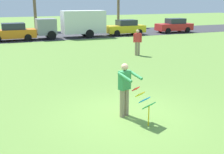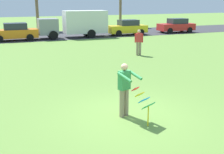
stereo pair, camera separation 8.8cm
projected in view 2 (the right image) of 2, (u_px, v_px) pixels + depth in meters
name	position (u px, v px, depth m)	size (l,w,h in m)	color
ground_plane	(128.00, 115.00, 9.16)	(120.00, 120.00, 0.00)	olive
road_strip	(34.00, 37.00, 29.04)	(120.00, 8.00, 0.01)	#38383D
person_kite_flyer	(125.00, 88.00, 8.84)	(0.68, 0.75, 1.73)	gray
kite_held	(144.00, 101.00, 8.29)	(0.60, 0.73, 1.11)	red
parked_car_orange	(14.00, 32.00, 25.95)	(4.21, 1.85, 1.60)	orange
parked_truck_grey_van	(77.00, 23.00, 27.99)	(6.76, 2.28, 2.62)	gray
parked_car_yellow	(127.00, 28.00, 30.20)	(4.22, 1.88, 1.60)	yellow
parked_car_red	(176.00, 26.00, 32.51)	(4.25, 1.94, 1.60)	red
person_walker_near	(139.00, 42.00, 18.91)	(0.54, 0.34, 1.73)	gray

